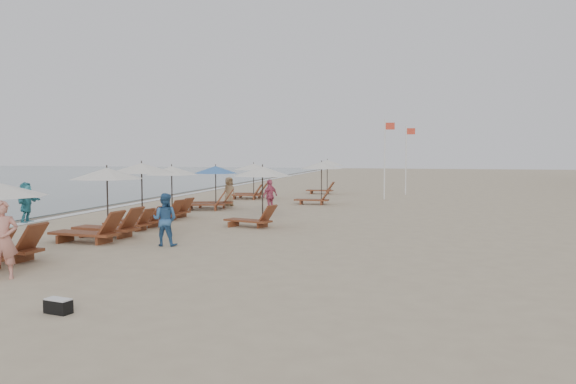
% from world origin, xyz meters
% --- Properties ---
extents(ground, '(160.00, 160.00, 0.00)m').
position_xyz_m(ground, '(0.00, 0.00, 0.00)').
color(ground, tan).
rests_on(ground, ground).
extents(wet_sand_band, '(3.20, 140.00, 0.01)m').
position_xyz_m(wet_sand_band, '(-12.50, 10.00, 0.00)').
color(wet_sand_band, '#6B5E4C').
rests_on(wet_sand_band, ground).
extents(foam_line, '(0.50, 140.00, 0.02)m').
position_xyz_m(foam_line, '(-11.20, 10.00, 0.01)').
color(foam_line, white).
rests_on(foam_line, ground).
extents(lounger_station_1, '(2.79, 2.27, 2.28)m').
position_xyz_m(lounger_station_1, '(-6.05, 0.50, 1.04)').
color(lounger_station_1, brown).
rests_on(lounger_station_1, ground).
extents(lounger_station_2, '(2.53, 2.42, 2.37)m').
position_xyz_m(lounger_station_2, '(-6.16, 3.25, 1.36)').
color(lounger_station_2, brown).
rests_on(lounger_station_2, ground).
extents(lounger_station_3, '(2.52, 2.26, 2.18)m').
position_xyz_m(lounger_station_3, '(-6.51, 6.46, 1.15)').
color(lounger_station_3, brown).
rests_on(lounger_station_3, ground).
extents(lounger_station_4, '(2.65, 2.43, 2.09)m').
position_xyz_m(lounger_station_4, '(-6.21, 10.64, 0.99)').
color(lounger_station_4, brown).
rests_on(lounger_station_4, ground).
extents(lounger_station_5, '(2.67, 2.38, 2.06)m').
position_xyz_m(lounger_station_5, '(-6.18, 17.01, 1.08)').
color(lounger_station_5, brown).
rests_on(lounger_station_5, ground).
extents(inland_station_0, '(2.61, 2.24, 2.22)m').
position_xyz_m(inland_station_0, '(-2.16, 4.83, 1.45)').
color(inland_station_0, brown).
rests_on(inland_station_0, ground).
extents(inland_station_1, '(2.54, 2.24, 2.22)m').
position_xyz_m(inland_station_1, '(-1.63, 14.39, 1.46)').
color(inland_station_1, brown).
rests_on(inland_station_1, ground).
extents(inland_station_2, '(2.52, 2.24, 2.22)m').
position_xyz_m(inland_station_2, '(-2.57, 21.94, 1.49)').
color(inland_station_2, brown).
rests_on(inland_station_2, ground).
extents(beachgoer_near, '(0.75, 0.67, 1.73)m').
position_xyz_m(beachgoer_near, '(-5.04, -5.01, 0.86)').
color(beachgoer_near, tan).
rests_on(beachgoer_near, ground).
extents(beachgoer_mid_a, '(0.79, 0.63, 1.56)m').
position_xyz_m(beachgoer_mid_a, '(-3.56, -0.05, 0.78)').
color(beachgoer_mid_a, '#2D5989').
rests_on(beachgoer_mid_a, ground).
extents(beachgoer_far_a, '(0.75, 0.96, 1.53)m').
position_xyz_m(beachgoer_far_a, '(-2.97, 9.68, 0.76)').
color(beachgoer_far_a, '#C24D6B').
rests_on(beachgoer_far_a, ground).
extents(beachgoer_far_b, '(0.76, 0.86, 1.49)m').
position_xyz_m(beachgoer_far_b, '(-5.85, 12.31, 0.74)').
color(beachgoer_far_b, '#A07D57').
rests_on(beachgoer_far_b, ground).
extents(waterline_walker, '(0.71, 1.54, 1.60)m').
position_xyz_m(waterline_walker, '(-11.28, 3.88, 0.80)').
color(waterline_walker, teal).
rests_on(waterline_walker, ground).
extents(duffel_bag, '(0.51, 0.32, 0.26)m').
position_xyz_m(duffel_bag, '(-2.21, -7.15, 0.13)').
color(duffel_bag, black).
rests_on(duffel_bag, ground).
extents(flag_pole_near, '(0.60, 0.08, 4.64)m').
position_xyz_m(flag_pole_near, '(1.60, 18.31, 2.57)').
color(flag_pole_near, silver).
rests_on(flag_pole_near, ground).
extents(flag_pole_far, '(0.59, 0.08, 4.47)m').
position_xyz_m(flag_pole_far, '(2.67, 22.43, 2.48)').
color(flag_pole_far, silver).
rests_on(flag_pole_far, ground).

